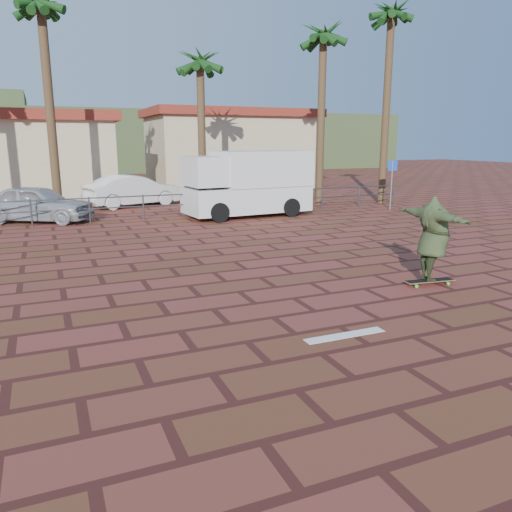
{
  "coord_description": "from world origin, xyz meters",
  "views": [
    {
      "loc": [
        -3.52,
        -7.5,
        3.02
      ],
      "look_at": [
        0.24,
        1.35,
        0.8
      ],
      "focal_mm": 35.0,
      "sensor_mm": 36.0,
      "label": 1
    }
  ],
  "objects": [
    {
      "name": "ground",
      "position": [
        0.0,
        0.0,
        0.0
      ],
      "size": [
        120.0,
        120.0,
        0.0
      ],
      "primitive_type": "plane",
      "color": "maroon",
      "rests_on": "ground"
    },
    {
      "name": "paint_stripe",
      "position": [
        0.7,
        -1.2,
        0.0
      ],
      "size": [
        1.4,
        0.22,
        0.01
      ],
      "primitive_type": "cube",
      "color": "white",
      "rests_on": "ground"
    },
    {
      "name": "guardrail",
      "position": [
        0.0,
        12.0,
        0.68
      ],
      "size": [
        24.06,
        0.06,
        1.0
      ],
      "color": "#47494F",
      "rests_on": "ground"
    },
    {
      "name": "palm_left",
      "position": [
        -3.0,
        15.0,
        7.95
      ],
      "size": [
        2.4,
        2.4,
        9.45
      ],
      "color": "brown",
      "rests_on": "ground"
    },
    {
      "name": "palm_center",
      "position": [
        3.5,
        15.5,
        6.36
      ],
      "size": [
        2.4,
        2.4,
        7.75
      ],
      "color": "brown",
      "rests_on": "ground"
    },
    {
      "name": "palm_right",
      "position": [
        9.0,
        14.0,
        7.58
      ],
      "size": [
        2.4,
        2.4,
        9.05
      ],
      "color": "brown",
      "rests_on": "ground"
    },
    {
      "name": "palm_far_right",
      "position": [
        12.0,
        13.0,
        8.51
      ],
      "size": [
        2.4,
        2.4,
        10.05
      ],
      "color": "brown",
      "rests_on": "ground"
    },
    {
      "name": "building_east",
      "position": [
        8.0,
        24.0,
        2.54
      ],
      "size": [
        10.6,
        6.6,
        5.0
      ],
      "color": "beige",
      "rests_on": "ground"
    },
    {
      "name": "hill_front",
      "position": [
        0.0,
        50.0,
        3.0
      ],
      "size": [
        70.0,
        18.0,
        6.0
      ],
      "primitive_type": "cube",
      "color": "#384C28",
      "rests_on": "ground"
    },
    {
      "name": "longboard",
      "position": [
        3.95,
        0.52,
        0.09
      ],
      "size": [
        1.14,
        0.39,
        0.11
      ],
      "rotation": [
        0.0,
        0.0,
        -0.13
      ],
      "color": "olive",
      "rests_on": "ground"
    },
    {
      "name": "skateboarder",
      "position": [
        3.95,
        0.52,
        1.01
      ],
      "size": [
        0.77,
        2.26,
        1.8
      ],
      "primitive_type": "imported",
      "rotation": [
        0.0,
        0.0,
        1.49
      ],
      "color": "#344123",
      "rests_on": "longboard"
    },
    {
      "name": "campervan",
      "position": [
        4.2,
        11.5,
        1.38
      ],
      "size": [
        5.23,
        2.56,
        2.63
      ],
      "rotation": [
        0.0,
        0.0,
        0.08
      ],
      "color": "silver",
      "rests_on": "ground"
    },
    {
      "name": "car_silver",
      "position": [
        -3.79,
        13.15,
        0.71
      ],
      "size": [
        4.43,
        3.47,
        1.41
      ],
      "primitive_type": "imported",
      "rotation": [
        0.0,
        0.0,
        1.06
      ],
      "color": "#A6A9AD",
      "rests_on": "ground"
    },
    {
      "name": "car_white",
      "position": [
        0.39,
        16.5,
        0.74
      ],
      "size": [
        4.75,
        2.73,
        1.48
      ],
      "primitive_type": "imported",
      "rotation": [
        0.0,
        0.0,
        1.85
      ],
      "color": "white",
      "rests_on": "ground"
    },
    {
      "name": "street_sign",
      "position": [
        10.78,
        10.71,
        1.53
      ],
      "size": [
        0.44,
        0.14,
        2.19
      ],
      "rotation": [
        0.0,
        0.0,
        -0.24
      ],
      "color": "gray",
      "rests_on": "ground"
    }
  ]
}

